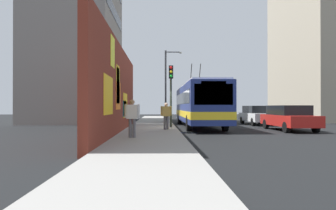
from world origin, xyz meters
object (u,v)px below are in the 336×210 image
pedestrian_near_wall (132,115)px  traffic_light (171,86)px  city_bus (198,104)px  parked_car_white (257,115)px  pedestrian_at_curb (166,114)px  parked_car_red (288,117)px  street_lamp (167,81)px

pedestrian_near_wall → traffic_light: bearing=-17.0°
city_bus → parked_car_white: (2.45, -5.20, -0.90)m
pedestrian_at_curb → pedestrian_near_wall: bearing=160.9°
parked_car_red → parked_car_white: bearing=-0.0°
city_bus → pedestrian_near_wall: bearing=155.7°
parked_car_red → street_lamp: bearing=33.7°
pedestrian_near_wall → pedestrian_at_curb: bearing=-19.1°
parked_car_white → traffic_light: bearing=124.8°
city_bus → parked_car_red: bearing=-125.1°
city_bus → pedestrian_near_wall: size_ratio=7.50×
parked_car_red → traffic_light: size_ratio=1.21×
city_bus → parked_car_white: size_ratio=2.69×
city_bus → parked_car_white: city_bus is taller
city_bus → street_lamp: street_lamp is taller
parked_car_white → street_lamp: (4.78, 7.27, 3.25)m
traffic_light → parked_car_red: bearing=-97.7°
traffic_light → street_lamp: (9.89, -0.08, 1.20)m
pedestrian_near_wall → traffic_light: traffic_light is taller
parked_car_white → traffic_light: traffic_light is taller
parked_car_white → city_bus: bearing=115.2°
parked_car_red → street_lamp: street_lamp is taller
traffic_light → pedestrian_at_curb: bearing=168.8°
pedestrian_at_curb → street_lamp: bearing=-2.1°
parked_car_red → pedestrian_near_wall: pedestrian_near_wall is taller
pedestrian_at_curb → street_lamp: (11.71, -0.44, 3.01)m
parked_car_white → pedestrian_at_curb: (-6.93, 7.71, 0.24)m
parked_car_red → street_lamp: 13.49m
city_bus → traffic_light: bearing=141.0°
pedestrian_near_wall → parked_car_red: bearing=-59.6°
parked_car_white → traffic_light: size_ratio=1.14×
city_bus → pedestrian_near_wall: 10.02m
pedestrian_near_wall → traffic_light: 6.97m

